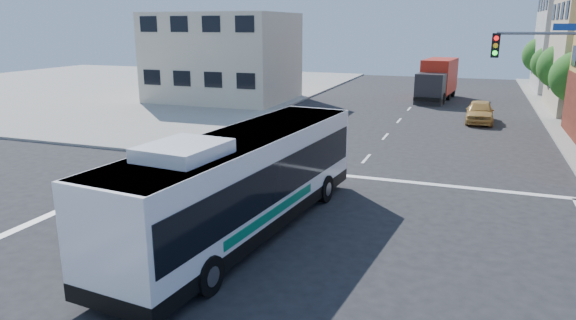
% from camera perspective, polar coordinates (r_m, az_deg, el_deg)
% --- Properties ---
extents(ground, '(120.00, 120.00, 0.00)m').
position_cam_1_polar(ground, '(15.91, -1.01, -11.06)').
color(ground, black).
rests_on(ground, ground).
extents(sidewalk_nw, '(50.00, 50.00, 0.15)m').
position_cam_1_polar(sidewalk_nw, '(63.24, -19.72, 7.71)').
color(sidewalk_nw, gray).
rests_on(sidewalk_nw, ground).
extents(building_west, '(12.06, 10.06, 8.00)m').
position_cam_1_polar(building_west, '(48.77, -7.17, 11.23)').
color(building_west, beige).
rests_on(building_west, ground).
extents(street_tree_b, '(3.80, 3.80, 5.79)m').
position_cam_1_polar(street_tree_b, '(49.84, 28.20, 9.41)').
color(street_tree_b, '#371F14').
rests_on(street_tree_b, ground).
extents(street_tree_c, '(3.40, 3.40, 5.29)m').
position_cam_1_polar(street_tree_c, '(57.78, 27.14, 9.75)').
color(street_tree_c, '#371F14').
rests_on(street_tree_c, ground).
extents(street_tree_d, '(4.00, 4.00, 6.03)m').
position_cam_1_polar(street_tree_d, '(65.70, 26.41, 10.62)').
color(street_tree_d, '#371F14').
rests_on(street_tree_d, ground).
extents(transit_bus, '(4.03, 13.06, 3.80)m').
position_cam_1_polar(transit_bus, '(17.31, -4.86, -2.32)').
color(transit_bus, black).
rests_on(transit_bus, ground).
extents(box_truck, '(3.33, 8.64, 3.79)m').
position_cam_1_polar(box_truck, '(51.04, 16.23, 8.48)').
color(box_truck, black).
rests_on(box_truck, ground).
extents(parked_car, '(1.92, 4.72, 1.61)m').
position_cam_1_polar(parked_car, '(40.16, 20.53, 5.07)').
color(parked_car, tan).
rests_on(parked_car, ground).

